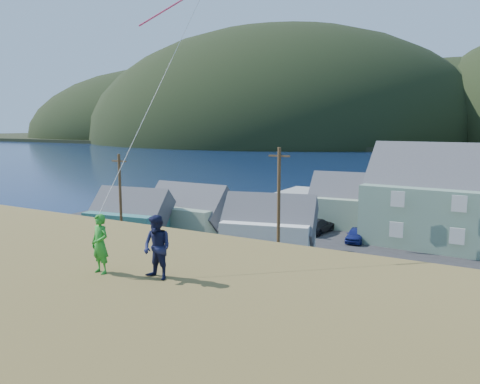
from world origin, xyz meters
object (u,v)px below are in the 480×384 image
at_px(wharf, 360,200).
at_px(shed_teal, 130,216).
at_px(shed_palegreen_near, 187,211).
at_px(shed_palegreen_far, 360,203).
at_px(kite_flyer_green, 100,244).
at_px(shed_white, 269,227).
at_px(kite_flyer_navy, 157,247).

bearing_deg(wharf, shed_teal, -113.43).
xyz_separation_m(shed_palegreen_near, shed_palegreen_far, (14.99, 12.05, 0.40)).
xyz_separation_m(shed_palegreen_far, kite_flyer_green, (3.63, -42.00, 5.24)).
height_order(shed_palegreen_near, shed_white, shed_white).
relative_size(shed_teal, kite_flyer_green, 4.94).
height_order(wharf, shed_palegreen_far, shed_palegreen_far).
xyz_separation_m(shed_teal, shed_white, (14.62, 1.88, 0.14)).
height_order(shed_palegreen_near, kite_flyer_navy, kite_flyer_navy).
xyz_separation_m(shed_teal, shed_palegreen_near, (3.65, 4.72, 0.08)).
relative_size(shed_white, kite_flyer_navy, 5.02).
bearing_deg(wharf, shed_white, -89.51).
bearing_deg(shed_teal, kite_flyer_green, -56.39).
height_order(wharf, kite_flyer_green, kite_flyer_green).
bearing_deg(kite_flyer_navy, shed_white, 115.60).
bearing_deg(shed_white, kite_flyer_green, -87.69).
relative_size(wharf, shed_teal, 3.00).
relative_size(wharf, shed_palegreen_far, 2.25).
bearing_deg(kite_flyer_green, wharf, 104.92).
bearing_deg(shed_palegreen_near, shed_palegreen_far, 39.99).
relative_size(shed_teal, kite_flyer_navy, 4.74).
xyz_separation_m(wharf, shed_palegreen_far, (4.28, -16.35, 2.39)).
bearing_deg(shed_teal, shed_white, -0.47).
xyz_separation_m(shed_teal, kite_flyer_navy, (24.06, -24.83, 5.76)).
bearing_deg(shed_white, shed_palegreen_near, 152.09).
xyz_separation_m(shed_palegreen_near, kite_flyer_green, (18.62, -29.95, 5.64)).
distance_m(wharf, shed_teal, 36.15).
bearing_deg(shed_teal, shed_palegreen_near, 44.49).
bearing_deg(kite_flyer_green, kite_flyer_navy, 19.73).
bearing_deg(shed_palegreen_near, kite_flyer_navy, -54.16).
relative_size(kite_flyer_green, kite_flyer_navy, 0.96).
height_order(shed_teal, kite_flyer_green, kite_flyer_green).
relative_size(wharf, shed_white, 2.83).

